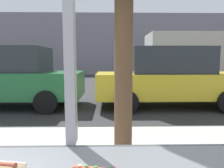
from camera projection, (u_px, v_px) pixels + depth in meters
ground_plane at (104, 93)px, 9.05m from camera, size 60.00×60.00×0.00m
sidewalk_strip at (94, 165)px, 2.69m from camera, size 16.00×2.80×0.11m
building_facade_far at (106, 45)px, 21.75m from camera, size 28.00×1.20×6.40m
parked_car_green at (8, 78)px, 6.27m from camera, size 4.54×1.96×1.85m
parked_car_yellow at (169, 77)px, 6.37m from camera, size 4.51×2.00×1.85m
box_truck at (202, 58)px, 11.05m from camera, size 6.27×2.44×2.89m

